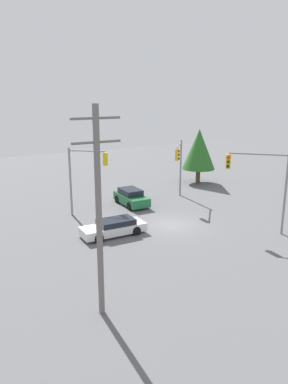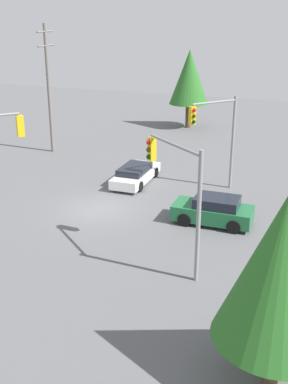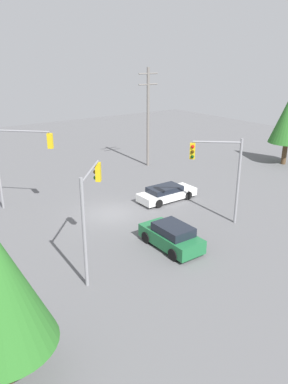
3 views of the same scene
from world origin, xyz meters
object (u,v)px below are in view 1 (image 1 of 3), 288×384
object	(u,v)px
traffic_signal_cross	(179,160)
sedan_white	(114,227)
traffic_signal_aux	(262,177)
traffic_signal_main	(85,170)
sedan_green	(131,197)

from	to	relation	value
traffic_signal_cross	sedan_white	bearing A→B (deg)	-19.22
traffic_signal_cross	traffic_signal_aux	world-z (taller)	traffic_signal_aux
traffic_signal_main	traffic_signal_cross	xyz separation A→B (m)	(9.69, 0.42, -0.08)
sedan_white	traffic_signal_cross	xyz separation A→B (m)	(9.49, 5.56, 3.31)
traffic_signal_main	traffic_signal_cross	world-z (taller)	traffic_signal_main
sedan_green	sedan_white	bearing A→B (deg)	53.35
sedan_green	traffic_signal_cross	bearing A→B (deg)	172.62
traffic_signal_main	sedan_white	bearing A→B (deg)	-47.15
sedan_green	traffic_signal_aux	distance (m)	12.52
traffic_signal_main	traffic_signal_cross	size ratio (longest dim) A/B	1.03
sedan_green	traffic_signal_cross	distance (m)	5.85
sedan_white	traffic_signal_cross	distance (m)	11.48
sedan_white	traffic_signal_main	bearing A→B (deg)	2.31
sedan_white	traffic_signal_aux	distance (m)	11.40
traffic_signal_main	traffic_signal_aux	bearing A→B (deg)	-4.08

